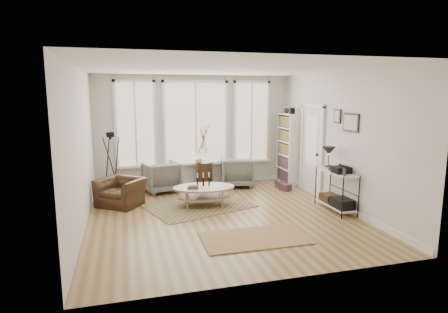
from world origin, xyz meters
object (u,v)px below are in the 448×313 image
object	(u,v)px
low_shelf	(336,187)
armchair_left	(161,177)
accent_chair	(121,192)
side_table	(204,154)
coffee_table	(204,191)
bookcase	(288,148)
armchair_right	(237,172)

from	to	relation	value
low_shelf	armchair_left	bearing A→B (deg)	143.55
low_shelf	accent_chair	world-z (taller)	low_shelf
armchair_left	side_table	bearing A→B (deg)	179.12
low_shelf	coffee_table	distance (m)	2.81
bookcase	low_shelf	distance (m)	2.56
accent_chair	bookcase	bearing A→B (deg)	48.73
low_shelf	armchair_left	size ratio (longest dim) A/B	1.57
coffee_table	armchair_right	xyz separation A→B (m)	(1.23, 1.49, 0.06)
side_table	armchair_right	bearing A→B (deg)	-12.57
armchair_right	side_table	world-z (taller)	side_table
coffee_table	armchair_left	world-z (taller)	armchair_left
coffee_table	side_table	world-z (taller)	side_table
bookcase	accent_chair	world-z (taller)	bookcase
armchair_right	side_table	distance (m)	1.00
armchair_left	side_table	xyz separation A→B (m)	(1.15, 0.26, 0.50)
coffee_table	bookcase	bearing A→B (deg)	28.78
low_shelf	armchair_left	xyz separation A→B (m)	(-3.37, 2.49, -0.13)
armchair_right	low_shelf	bearing A→B (deg)	129.90
coffee_table	accent_chair	xyz separation A→B (m)	(-1.75, 0.50, -0.03)
bookcase	coffee_table	size ratio (longest dim) A/B	1.46
coffee_table	side_table	distance (m)	1.81
side_table	accent_chair	size ratio (longest dim) A/B	1.98
accent_chair	side_table	bearing A→B (deg)	65.61
coffee_table	accent_chair	bearing A→B (deg)	164.16
low_shelf	accent_chair	distance (m)	4.62
side_table	low_shelf	bearing A→B (deg)	-51.04
coffee_table	armchair_left	size ratio (longest dim) A/B	1.69
armchair_right	accent_chair	size ratio (longest dim) A/B	0.93
bookcase	coffee_table	world-z (taller)	bookcase
side_table	armchair_left	bearing A→B (deg)	-167.48
armchair_right	bookcase	bearing A→B (deg)	-169.74
bookcase	coffee_table	bearing A→B (deg)	-151.22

